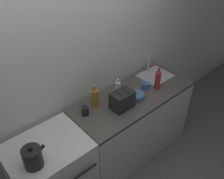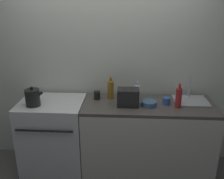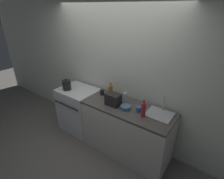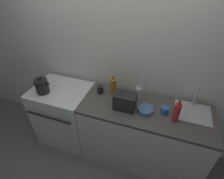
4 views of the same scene
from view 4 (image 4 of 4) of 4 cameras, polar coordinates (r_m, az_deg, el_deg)
ground_plane at (r=2.72m, az=-5.07°, el=-22.57°), size 12.00×12.00×0.00m
wall_back at (r=2.27m, az=0.08°, el=9.73°), size 8.00×0.05×2.60m
stove at (r=2.72m, az=-15.01°, el=-7.73°), size 0.76×0.65×0.94m
counter_block at (r=2.42m, az=9.80°, el=-14.30°), size 1.54×0.63×0.94m
kettle at (r=2.40m, az=-21.93°, el=1.08°), size 0.21×0.16×0.23m
toaster at (r=2.00m, az=4.25°, el=-3.78°), size 0.25×0.17×0.20m
sink_tray at (r=2.19m, az=24.86°, el=-6.48°), size 0.39×0.35×0.28m
bottle_red at (r=1.95m, az=20.34°, el=-7.03°), size 0.07×0.07×0.28m
bottle_amber at (r=2.20m, az=0.43°, el=1.06°), size 0.08×0.08×0.27m
bottle_clear at (r=2.14m, az=8.56°, el=-1.35°), size 0.06×0.06×0.22m
cup_black at (r=2.25m, az=-3.85°, el=-0.02°), size 0.08×0.08×0.10m
cup_blue at (r=2.05m, az=16.80°, el=-6.49°), size 0.09×0.09×0.08m
bowl at (r=2.02m, az=10.83°, el=-6.62°), size 0.17×0.17×0.06m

